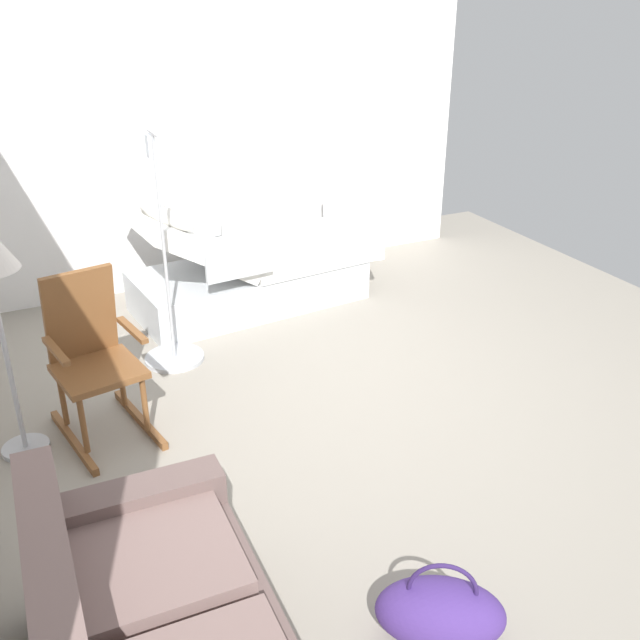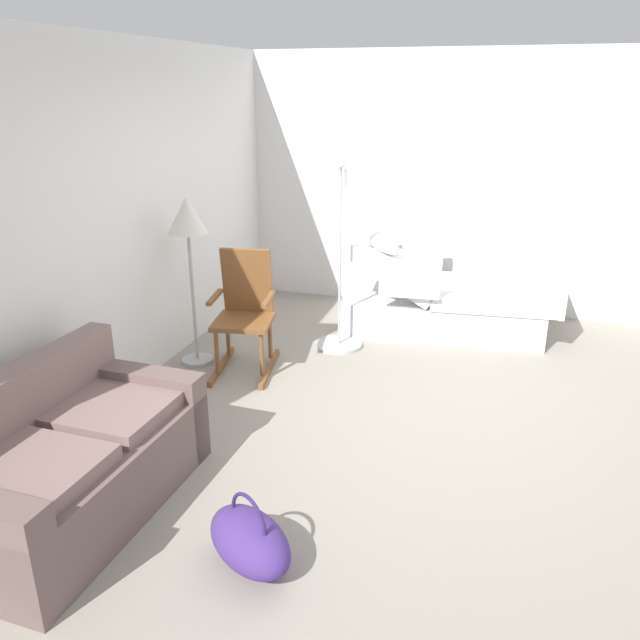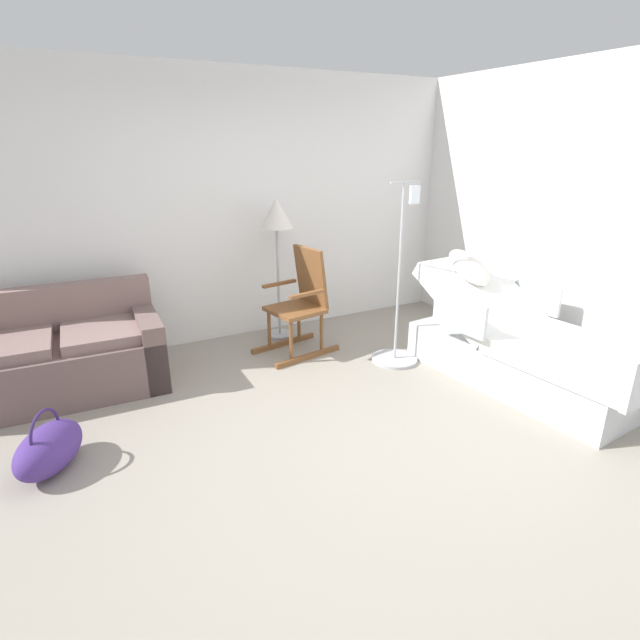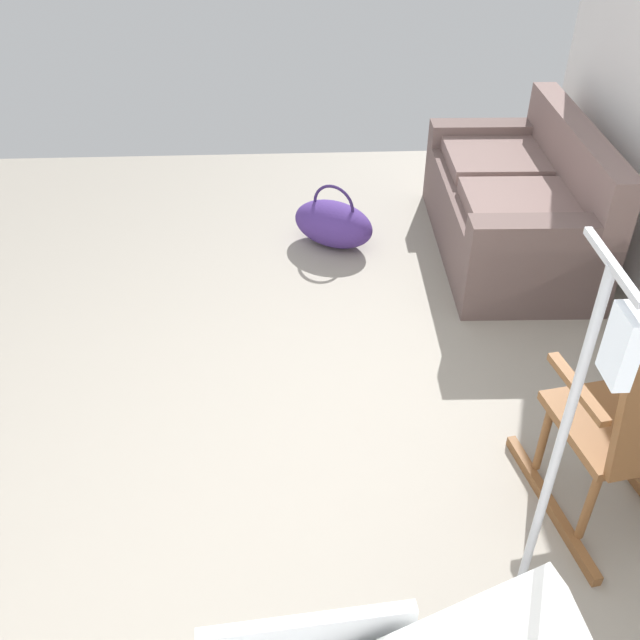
{
  "view_description": "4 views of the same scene",
  "coord_description": "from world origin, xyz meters",
  "px_view_note": "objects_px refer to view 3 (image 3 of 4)",
  "views": [
    {
      "loc": [
        -3.58,
        2.03,
        2.63
      ],
      "look_at": [
        -0.09,
        0.34,
        0.76
      ],
      "focal_mm": 40.69,
      "sensor_mm": 36.0,
      "label": 1
    },
    {
      "loc": [
        -4.2,
        -0.54,
        2.35
      ],
      "look_at": [
        -0.24,
        0.69,
        0.8
      ],
      "focal_mm": 35.55,
      "sensor_mm": 36.0,
      "label": 2
    },
    {
      "loc": [
        -1.5,
        -2.61,
        2.01
      ],
      "look_at": [
        0.22,
        0.65,
        0.67
      ],
      "focal_mm": 27.79,
      "sensor_mm": 36.0,
      "label": 3
    },
    {
      "loc": [
        2.34,
        0.31,
        2.42
      ],
      "look_at": [
        0.18,
        0.41,
        0.82
      ],
      "focal_mm": 39.54,
      "sensor_mm": 36.0,
      "label": 4
    }
  ],
  "objects_px": {
    "floor_lamp": "(277,223)",
    "duffel_bag": "(49,449)",
    "couch": "(61,358)",
    "iv_pole": "(396,337)",
    "hospital_bed": "(524,349)",
    "rocking_chair": "(301,303)"
  },
  "relations": [
    {
      "from": "couch",
      "to": "floor_lamp",
      "type": "height_order",
      "value": "floor_lamp"
    },
    {
      "from": "couch",
      "to": "iv_pole",
      "type": "height_order",
      "value": "iv_pole"
    },
    {
      "from": "hospital_bed",
      "to": "couch",
      "type": "relative_size",
      "value": 1.32
    },
    {
      "from": "hospital_bed",
      "to": "duffel_bag",
      "type": "distance_m",
      "value": 3.73
    },
    {
      "from": "duffel_bag",
      "to": "couch",
      "type": "bearing_deg",
      "value": 83.92
    },
    {
      "from": "floor_lamp",
      "to": "duffel_bag",
      "type": "bearing_deg",
      "value": -146.73
    },
    {
      "from": "couch",
      "to": "rocking_chair",
      "type": "xyz_separation_m",
      "value": [
        2.16,
        -0.15,
        0.2
      ]
    },
    {
      "from": "rocking_chair",
      "to": "iv_pole",
      "type": "bearing_deg",
      "value": -43.24
    },
    {
      "from": "hospital_bed",
      "to": "floor_lamp",
      "type": "height_order",
      "value": "floor_lamp"
    },
    {
      "from": "hospital_bed",
      "to": "rocking_chair",
      "type": "xyz_separation_m",
      "value": [
        -1.4,
        1.53,
        0.2
      ]
    },
    {
      "from": "floor_lamp",
      "to": "duffel_bag",
      "type": "height_order",
      "value": "floor_lamp"
    },
    {
      "from": "hospital_bed",
      "to": "iv_pole",
      "type": "relative_size",
      "value": 1.27
    },
    {
      "from": "couch",
      "to": "hospital_bed",
      "type": "bearing_deg",
      "value": -25.36
    },
    {
      "from": "floor_lamp",
      "to": "iv_pole",
      "type": "distance_m",
      "value": 1.66
    },
    {
      "from": "hospital_bed",
      "to": "duffel_bag",
      "type": "bearing_deg",
      "value": 171.81
    },
    {
      "from": "couch",
      "to": "duffel_bag",
      "type": "height_order",
      "value": "couch"
    },
    {
      "from": "couch",
      "to": "floor_lamp",
      "type": "bearing_deg",
      "value": 8.45
    },
    {
      "from": "couch",
      "to": "iv_pole",
      "type": "bearing_deg",
      "value": -15.81
    },
    {
      "from": "rocking_chair",
      "to": "iv_pole",
      "type": "xyz_separation_m",
      "value": [
        0.7,
        -0.65,
        -0.25
      ]
    },
    {
      "from": "hospital_bed",
      "to": "duffel_bag",
      "type": "height_order",
      "value": "hospital_bed"
    },
    {
      "from": "duffel_bag",
      "to": "iv_pole",
      "type": "bearing_deg",
      "value": 6.7
    },
    {
      "from": "hospital_bed",
      "to": "couch",
      "type": "xyz_separation_m",
      "value": [
        -3.56,
        1.69,
        -0.0
      ]
    }
  ]
}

